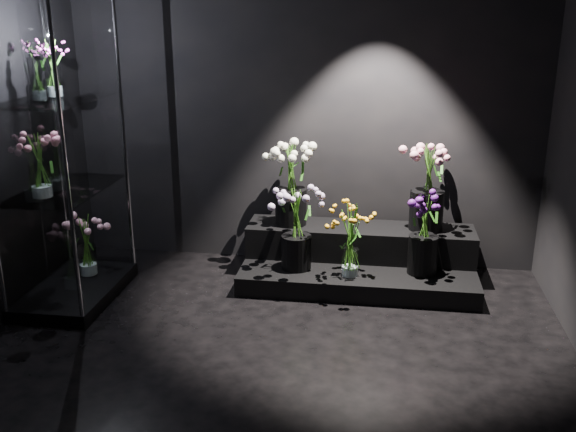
# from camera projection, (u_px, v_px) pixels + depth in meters

# --- Properties ---
(floor) EXTENTS (4.00, 4.00, 0.00)m
(floor) POSITION_uv_depth(u_px,v_px,m) (263.00, 378.00, 3.96)
(floor) COLOR black
(floor) RESTS_ON ground
(wall_back) EXTENTS (4.00, 0.00, 4.00)m
(wall_back) POSITION_uv_depth(u_px,v_px,m) (304.00, 104.00, 5.40)
(wall_back) COLOR black
(wall_back) RESTS_ON floor
(wall_front) EXTENTS (4.00, 0.00, 4.00)m
(wall_front) POSITION_uv_depth(u_px,v_px,m) (116.00, 325.00, 1.64)
(wall_front) COLOR black
(wall_front) RESTS_ON floor
(display_riser) EXTENTS (1.90, 0.84, 0.42)m
(display_riser) POSITION_uv_depth(u_px,v_px,m) (359.00, 259.00, 5.36)
(display_riser) COLOR black
(display_riser) RESTS_ON floor
(display_case) EXTENTS (0.62, 1.03, 2.27)m
(display_case) POSITION_uv_depth(u_px,v_px,m) (61.00, 156.00, 4.71)
(display_case) COLOR black
(display_case) RESTS_ON floor
(bouquet_orange_bells) EXTENTS (0.32, 0.32, 0.57)m
(bouquet_orange_bells) POSITION_uv_depth(u_px,v_px,m) (351.00, 241.00, 4.98)
(bouquet_orange_bells) COLOR white
(bouquet_orange_bells) RESTS_ON display_riser
(bouquet_lilac) EXTENTS (0.41, 0.41, 0.69)m
(bouquet_lilac) POSITION_uv_depth(u_px,v_px,m) (296.00, 222.00, 5.09)
(bouquet_lilac) COLOR black
(bouquet_lilac) RESTS_ON display_riser
(bouquet_purple) EXTENTS (0.33, 0.33, 0.64)m
(bouquet_purple) POSITION_uv_depth(u_px,v_px,m) (424.00, 230.00, 5.01)
(bouquet_purple) COLOR black
(bouquet_purple) RESTS_ON display_riser
(bouquet_cream_roses) EXTENTS (0.38, 0.38, 0.69)m
(bouquet_cream_roses) POSITION_uv_depth(u_px,v_px,m) (291.00, 179.00, 5.34)
(bouquet_cream_roses) COLOR black
(bouquet_cream_roses) RESTS_ON display_riser
(bouquet_pink_roses) EXTENTS (0.47, 0.47, 0.72)m
(bouquet_pink_roses) POSITION_uv_depth(u_px,v_px,m) (428.00, 183.00, 5.21)
(bouquet_pink_roses) COLOR black
(bouquet_pink_roses) RESTS_ON display_riser
(bouquet_case_pink) EXTENTS (0.37, 0.37, 0.45)m
(bouquet_case_pink) POSITION_uv_depth(u_px,v_px,m) (39.00, 165.00, 4.52)
(bouquet_case_pink) COLOR white
(bouquet_case_pink) RESTS_ON display_case
(bouquet_case_magenta) EXTENTS (0.25, 0.25, 0.41)m
(bouquet_case_magenta) POSITION_uv_depth(u_px,v_px,m) (52.00, 67.00, 4.64)
(bouquet_case_magenta) COLOR white
(bouquet_case_magenta) RESTS_ON display_case
(bouquet_case_base_pink) EXTENTS (0.36, 0.36, 0.49)m
(bouquet_case_base_pink) POSITION_uv_depth(u_px,v_px,m) (86.00, 244.00, 5.16)
(bouquet_case_base_pink) COLOR white
(bouquet_case_base_pink) RESTS_ON display_case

